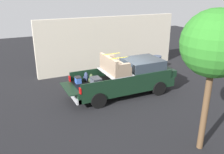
{
  "coord_description": "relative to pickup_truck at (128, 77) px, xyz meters",
  "views": [
    {
      "loc": [
        -5.54,
        -10.5,
        5.37
      ],
      "look_at": [
        -0.6,
        0.0,
        1.1
      ],
      "focal_mm": 38.09,
      "sensor_mm": 36.0,
      "label": 1
    }
  ],
  "objects": [
    {
      "name": "building_facade",
      "position": [
        0.93,
        4.38,
        0.89
      ],
      "size": [
        10.14,
        0.36,
        3.69
      ],
      "primitive_type": "cube",
      "color": "beige",
      "rests_on": "ground_plane"
    },
    {
      "name": "trash_can",
      "position": [
        3.93,
        2.85,
        -0.46
      ],
      "size": [
        0.6,
        0.6,
        0.98
      ],
      "color": "#3F4C66",
      "rests_on": "ground_plane"
    },
    {
      "name": "ground_plane",
      "position": [
        -0.35,
        0.0,
        -0.95
      ],
      "size": [
        40.0,
        40.0,
        0.0
      ],
      "primitive_type": "plane",
      "color": "black"
    },
    {
      "name": "tree_background",
      "position": [
        0.04,
        -5.34,
        2.83
      ],
      "size": [
        2.15,
        2.15,
        4.89
      ],
      "color": "brown",
      "rests_on": "ground_plane"
    },
    {
      "name": "pickup_truck",
      "position": [
        0.0,
        0.0,
        0.0
      ],
      "size": [
        6.05,
        2.06,
        2.23
      ],
      "color": "black",
      "rests_on": "ground_plane"
    }
  ]
}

